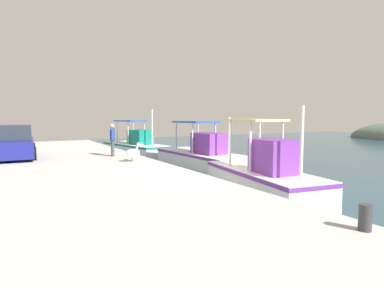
% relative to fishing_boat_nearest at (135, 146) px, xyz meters
% --- Properties ---
extents(quay_pier, '(36.00, 10.00, 0.80)m').
position_rel_fishing_boat_nearest_xyz_m(quay_pier, '(11.99, -7.06, -0.23)').
color(quay_pier, '#B2B2AD').
rests_on(quay_pier, ground).
extents(fishing_boat_nearest, '(6.54, 3.01, 3.24)m').
position_rel_fishing_boat_nearest_xyz_m(fishing_boat_nearest, '(0.00, 0.00, 0.00)').
color(fishing_boat_nearest, white).
rests_on(fishing_boat_nearest, ground).
extents(fishing_boat_second, '(6.40, 2.37, 2.73)m').
position_rel_fishing_boat_nearest_xyz_m(fishing_boat_second, '(7.30, 1.11, 0.02)').
color(fishing_boat_second, white).
rests_on(fishing_boat_second, ground).
extents(fishing_boat_third, '(5.52, 2.68, 3.04)m').
position_rel_fishing_boat_nearest_xyz_m(fishing_boat_third, '(13.39, -0.18, 0.05)').
color(fishing_boat_third, white).
rests_on(fishing_boat_third, ground).
extents(pelican, '(0.47, 0.97, 0.82)m').
position_rel_fishing_boat_nearest_xyz_m(pelican, '(8.51, -3.14, 0.57)').
color(pelican, tan).
rests_on(pelican, quay_pier).
extents(fisherman_standing, '(0.63, 0.36, 1.60)m').
position_rel_fishing_boat_nearest_xyz_m(fisherman_standing, '(6.13, -3.36, 1.05)').
color(fisherman_standing, '#3F3F42').
rests_on(fisherman_standing, quay_pier).
extents(parked_car, '(4.17, 2.01, 1.57)m').
position_rel_fishing_boat_nearest_xyz_m(parked_car, '(4.60, -7.61, 0.88)').
color(parked_car, black).
rests_on(parked_car, quay_pier).
extents(mooring_bollard_nearest, '(0.22, 0.22, 0.45)m').
position_rel_fishing_boat_nearest_xyz_m(mooring_bollard_nearest, '(18.35, -2.51, 0.39)').
color(mooring_bollard_nearest, '#333338').
rests_on(mooring_bollard_nearest, quay_pier).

